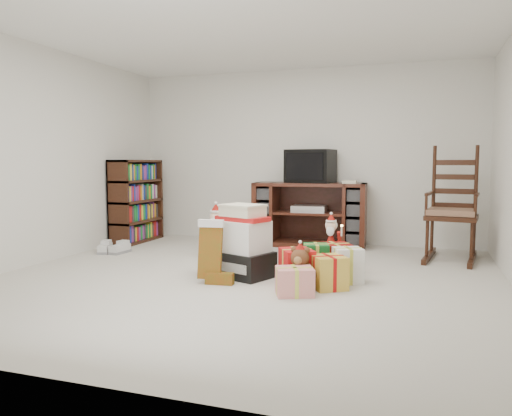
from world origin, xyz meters
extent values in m
cube|color=beige|center=(0.00, 0.00, -0.01)|extent=(5.00, 5.00, 0.01)
cube|color=white|center=(0.00, 0.00, 2.50)|extent=(5.00, 5.00, 0.01)
cube|color=white|center=(0.00, 2.50, 1.25)|extent=(5.00, 0.01, 2.50)
cube|color=white|center=(0.00, -2.50, 1.25)|extent=(5.00, 0.01, 2.50)
cube|color=white|center=(-2.50, 0.00, 1.25)|extent=(0.01, 5.00, 2.50)
cube|color=#481A14|center=(0.18, 2.19, 0.44)|extent=(1.57, 0.63, 0.88)
cube|color=silver|center=(0.18, 2.16, 0.52)|extent=(0.48, 0.36, 0.09)
cube|color=#351C0E|center=(-2.31, 1.74, 0.60)|extent=(0.33, 0.98, 1.20)
cube|color=#351C0E|center=(2.01, 1.70, 0.52)|extent=(0.64, 0.62, 0.05)
cube|color=#8D664D|center=(2.01, 1.70, 0.58)|extent=(0.59, 0.57, 0.07)
cube|color=#351C0E|center=(2.01, 1.95, 0.99)|extent=(0.49, 0.13, 0.88)
cube|color=#351C0E|center=(2.01, 1.70, 0.03)|extent=(0.69, 1.01, 0.07)
cube|color=black|center=(-0.05, 0.10, 0.13)|extent=(0.69, 0.60, 0.26)
cube|color=white|center=(-0.05, 0.10, 0.42)|extent=(0.58, 0.52, 0.32)
cube|color=red|center=(-0.05, 0.10, 0.60)|extent=(0.59, 0.45, 0.05)
cube|color=#F1E7C5|center=(-0.05, 0.10, 0.67)|extent=(0.47, 0.42, 0.10)
cube|color=maroon|center=(-0.30, 0.12, 0.23)|extent=(0.39, 0.29, 0.46)
cube|color=black|center=(-0.30, 0.20, 0.52)|extent=(0.18, 0.09, 0.03)
ellipsoid|color=brown|center=(0.62, -0.17, 0.13)|extent=(0.26, 0.22, 0.27)
sphere|color=brown|center=(0.62, -0.20, 0.29)|extent=(0.17, 0.17, 0.17)
cone|color=maroon|center=(0.68, 1.09, 0.19)|extent=(0.27, 0.27, 0.38)
sphere|color=beige|center=(0.68, 1.09, 0.43)|extent=(0.13, 0.13, 0.13)
cone|color=maroon|center=(0.68, 1.09, 0.53)|extent=(0.11, 0.11, 0.10)
cylinder|color=silver|center=(0.82, 0.99, 0.39)|extent=(0.02, 0.02, 0.11)
cone|color=maroon|center=(-0.72, 0.98, 0.22)|extent=(0.31, 0.31, 0.44)
sphere|color=beige|center=(-0.72, 0.98, 0.50)|extent=(0.15, 0.15, 0.15)
cone|color=maroon|center=(-0.72, 0.98, 0.61)|extent=(0.13, 0.13, 0.11)
cylinder|color=silver|center=(-0.56, 0.86, 0.45)|extent=(0.02, 0.02, 0.13)
cube|color=silver|center=(-2.20, 0.81, 0.06)|extent=(0.23, 0.34, 0.11)
cube|color=silver|center=(-2.00, 0.81, 0.06)|extent=(0.16, 0.32, 0.11)
cube|color=red|center=(0.52, 0.03, 0.14)|extent=(0.29, 0.29, 0.29)
cube|color=#1A6B26|center=(0.74, 0.31, 0.14)|extent=(0.29, 0.29, 0.29)
cube|color=gold|center=(0.80, -0.13, 0.14)|extent=(0.29, 0.29, 0.29)
cube|color=silver|center=(0.46, -0.36, 0.14)|extent=(0.29, 0.29, 0.29)
cube|color=white|center=(1.02, 0.09, 0.14)|extent=(0.29, 0.29, 0.29)
cube|color=maroon|center=(0.96, 0.53, 0.14)|extent=(0.29, 0.29, 0.29)
cube|color=black|center=(0.18, 2.23, 1.11)|extent=(0.69, 0.53, 0.46)
cube|color=black|center=(0.18, 2.01, 1.11)|extent=(0.53, 0.10, 0.37)
camera|label=1|loc=(1.67, -4.61, 1.17)|focal=35.00mm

